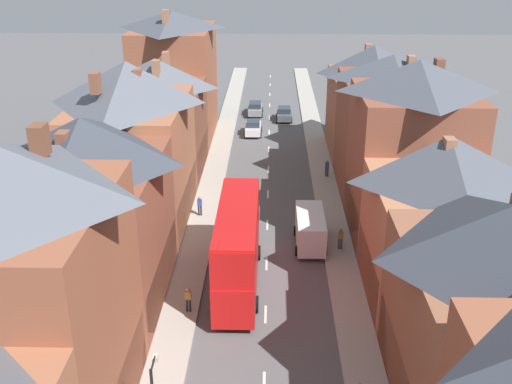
# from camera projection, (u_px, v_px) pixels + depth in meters

# --- Properties ---
(pavement_left) EXTENTS (2.20, 104.00, 0.14)m
(pavement_left) POSITION_uv_depth(u_px,v_px,m) (212.00, 184.00, 53.91)
(pavement_left) COLOR #A8A399
(pavement_left) RESTS_ON ground
(pavement_right) EXTENTS (2.20, 104.00, 0.14)m
(pavement_right) POSITION_uv_depth(u_px,v_px,m) (325.00, 185.00, 53.67)
(pavement_right) COLOR #A8A399
(pavement_right) RESTS_ON ground
(centre_line_dashes) EXTENTS (0.14, 97.80, 0.01)m
(centre_line_dashes) POSITION_uv_depth(u_px,v_px,m) (268.00, 194.00, 51.97)
(centre_line_dashes) COLOR silver
(centre_line_dashes) RESTS_ON ground
(terrace_row_left) EXTENTS (8.00, 70.89, 14.03)m
(terrace_row_left) POSITION_uv_depth(u_px,v_px,m) (107.00, 185.00, 37.97)
(terrace_row_left) COLOR brown
(terrace_row_left) RESTS_ON ground
(terrace_row_right) EXTENTS (8.00, 63.65, 14.68)m
(terrace_row_right) POSITION_uv_depth(u_px,v_px,m) (445.00, 215.00, 34.05)
(terrace_row_right) COLOR brown
(terrace_row_right) RESTS_ON ground
(double_decker_bus_lead) EXTENTS (2.74, 10.80, 5.30)m
(double_decker_bus_lead) POSITION_uv_depth(u_px,v_px,m) (237.00, 246.00, 37.39)
(double_decker_bus_lead) COLOR red
(double_decker_bus_lead) RESTS_ON ground
(car_near_silver) EXTENTS (1.90, 4.34, 1.63)m
(car_near_silver) POSITION_uv_depth(u_px,v_px,m) (255.00, 108.00, 74.98)
(car_near_silver) COLOR gray
(car_near_silver) RESTS_ON ground
(car_parked_left_a) EXTENTS (1.90, 3.83, 1.67)m
(car_parked_left_a) POSITION_uv_depth(u_px,v_px,m) (284.00, 114.00, 72.61)
(car_parked_left_a) COLOR #4C515B
(car_parked_left_a) RESTS_ON ground
(car_parked_right_a) EXTENTS (1.90, 3.81, 1.70)m
(car_parked_right_a) POSITION_uv_depth(u_px,v_px,m) (253.00, 128.00, 67.29)
(car_parked_right_a) COLOR silver
(car_parked_right_a) RESTS_ON ground
(delivery_van) EXTENTS (2.20, 5.20, 2.41)m
(delivery_van) POSITION_uv_depth(u_px,v_px,m) (310.00, 228.00, 42.90)
(delivery_van) COLOR white
(delivery_van) RESTS_ON ground
(pedestrian_mid_left) EXTENTS (0.36, 0.22, 1.61)m
(pedestrian_mid_left) POSITION_uv_depth(u_px,v_px,m) (188.00, 298.00, 35.13)
(pedestrian_mid_left) COLOR #23232D
(pedestrian_mid_left) RESTS_ON pavement_left
(pedestrian_mid_right) EXTENTS (0.36, 0.22, 1.61)m
(pedestrian_mid_right) POSITION_uv_depth(u_px,v_px,m) (341.00, 238.00, 42.22)
(pedestrian_mid_right) COLOR #3D4256
(pedestrian_mid_right) RESTS_ON pavement_right
(pedestrian_far_left) EXTENTS (0.36, 0.22, 1.61)m
(pedestrian_far_left) POSITION_uv_depth(u_px,v_px,m) (200.00, 205.00, 47.37)
(pedestrian_far_left) COLOR #23232D
(pedestrian_far_left) RESTS_ON pavement_left
(pedestrian_far_right) EXTENTS (0.36, 0.22, 1.61)m
(pedestrian_far_right) POSITION_uv_depth(u_px,v_px,m) (327.00, 167.00, 55.16)
(pedestrian_far_right) COLOR #23232D
(pedestrian_far_right) RESTS_ON pavement_right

